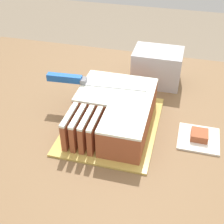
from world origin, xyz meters
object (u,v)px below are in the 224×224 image
cake (115,111)px  storage_box (157,67)px  brownie (199,135)px  knife (77,80)px  cake_board (112,125)px

cake → storage_box: (0.09, 0.28, 0.01)m
cake → storage_box: size_ratio=1.76×
brownie → storage_box: 0.34m
cake → brownie: (0.25, -0.01, -0.03)m
cake → knife: bearing=158.1°
cake_board → storage_box: storage_box is taller
knife → cake: bearing=-25.9°
cake_board → storage_box: size_ratio=2.04×
knife → storage_box: bearing=41.2°
cake → knife: knife is taller
knife → brownie: knife is taller
knife → storage_box: storage_box is taller
knife → storage_box: size_ratio=1.84×
storage_box → cake: bearing=-107.2°
storage_box → cake_board: bearing=-107.8°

